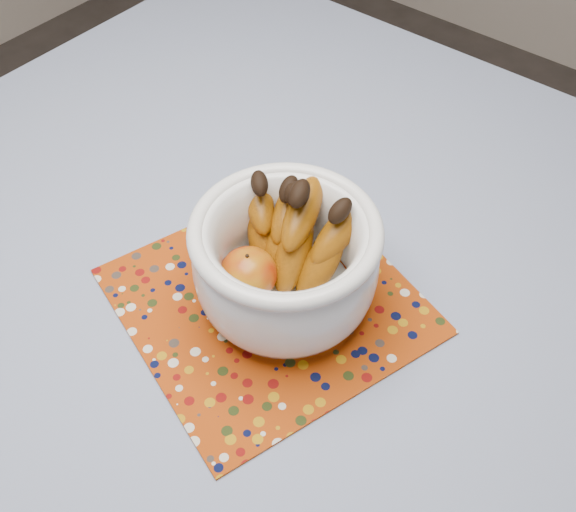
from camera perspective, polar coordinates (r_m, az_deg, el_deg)
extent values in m
plane|color=#2D2826|center=(1.68, -2.10, -16.24)|extent=(4.00, 4.00, 0.00)
cube|color=brown|center=(1.06, -3.19, 0.51)|extent=(1.20, 1.20, 0.04)
cylinder|color=brown|center=(1.87, -4.31, 10.04)|extent=(0.06, 0.06, 0.71)
cube|color=slate|center=(1.04, -3.25, 1.42)|extent=(1.32, 1.32, 0.01)
cube|color=#9C3508|center=(0.96, -1.72, -3.80)|extent=(0.48, 0.48, 0.00)
cylinder|color=white|center=(0.95, -0.19, -3.41)|extent=(0.13, 0.13, 0.01)
cylinder|color=white|center=(0.94, -0.19, -2.94)|extent=(0.18, 0.18, 0.01)
torus|color=white|center=(0.85, -0.21, 2.15)|extent=(0.25, 0.25, 0.02)
ellipsoid|color=maroon|center=(0.91, -3.37, -1.49)|extent=(0.08, 0.08, 0.07)
sphere|color=black|center=(0.88, 0.73, 5.27)|extent=(0.03, 0.03, 0.03)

